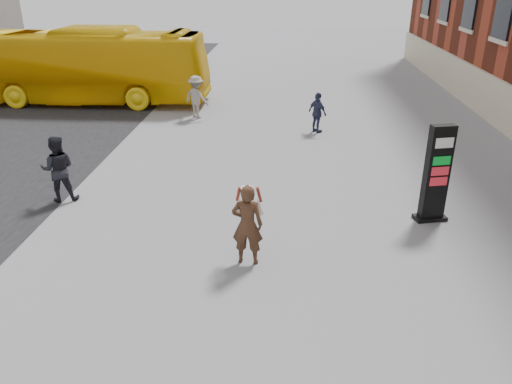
# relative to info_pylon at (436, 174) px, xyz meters

# --- Properties ---
(ground) EXTENTS (100.00, 100.00, 0.00)m
(ground) POSITION_rel_info_pylon_xyz_m (-4.68, -2.10, -1.23)
(ground) COLOR #9E9EA3
(info_pylon) EXTENTS (0.86, 0.56, 2.46)m
(info_pylon) POSITION_rel_info_pylon_xyz_m (0.00, 0.00, 0.00)
(info_pylon) COLOR black
(info_pylon) RESTS_ON ground
(woman) EXTENTS (0.70, 0.64, 1.80)m
(woman) POSITION_rel_info_pylon_xyz_m (-4.43, -2.29, -0.30)
(woman) COLOR #331E13
(woman) RESTS_ON ground
(bus) EXTENTS (12.33, 2.99, 3.43)m
(bus) POSITION_rel_info_pylon_xyz_m (-13.54, 11.44, 0.48)
(bus) COLOR #E1B30C
(bus) RESTS_ON road
(pedestrian_a) EXTENTS (1.03, 0.89, 1.81)m
(pedestrian_a) POSITION_rel_info_pylon_xyz_m (-9.73, 0.57, -0.32)
(pedestrian_a) COLOR black
(pedestrian_a) RESTS_ON ground
(pedestrian_b) EXTENTS (1.33, 1.15, 1.78)m
(pedestrian_b) POSITION_rel_info_pylon_xyz_m (-7.47, 9.07, -0.34)
(pedestrian_b) COLOR gray
(pedestrian_b) RESTS_ON ground
(pedestrian_c) EXTENTS (0.87, 0.93, 1.55)m
(pedestrian_c) POSITION_rel_info_pylon_xyz_m (-2.49, 7.29, -0.46)
(pedestrian_c) COLOR #2A2F4C
(pedestrian_c) RESTS_ON ground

